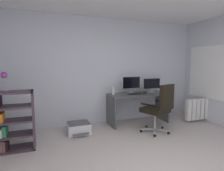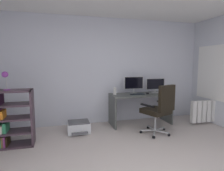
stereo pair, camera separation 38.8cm
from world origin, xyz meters
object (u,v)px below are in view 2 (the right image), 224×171
object	(u,v)px
keyboard	(137,94)
bookshelf	(5,120)
monitor_secondary	(155,85)
office_chair	(160,108)
desk	(140,102)
printer	(79,127)
monitor_main	(134,84)
desk_lamp	(5,77)
computer_mouse	(147,93)
desktop_speaker	(115,91)
radiator	(210,111)

from	to	relation	value
keyboard	bookshelf	xyz separation A→B (m)	(-2.72, -0.51, -0.26)
monitor_secondary	office_chair	xyz separation A→B (m)	(-0.37, -0.89, -0.37)
desk	printer	size ratio (longest dim) A/B	3.08
monitor_main	keyboard	xyz separation A→B (m)	(0.03, -0.16, -0.24)
bookshelf	desk_lamp	distance (m)	0.76
office_chair	computer_mouse	bearing A→B (deg)	83.49
desk	computer_mouse	bearing A→B (deg)	-13.84
keyboard	desk_lamp	distance (m)	2.77
monitor_main	bookshelf	bearing A→B (deg)	-165.87
monitor_main	computer_mouse	xyz separation A→B (m)	(0.30, -0.14, -0.23)
keyboard	desktop_speaker	bearing A→B (deg)	164.32
bookshelf	keyboard	bearing A→B (deg)	10.71
monitor_main	radiator	distance (m)	1.99
desktop_speaker	printer	size ratio (longest dim) A/B	0.36
printer	desk_lamp	bearing A→B (deg)	-163.47
desk	radiator	distance (m)	1.72
keyboard	office_chair	xyz separation A→B (m)	(0.18, -0.73, -0.17)
office_chair	radiator	distance (m)	1.63
monitor_main	desk_lamp	xyz separation A→B (m)	(-2.64, -0.68, 0.26)
bookshelf	desk	bearing A→B (deg)	11.45
computer_mouse	bookshelf	size ratio (longest dim) A/B	0.10
office_chair	bookshelf	distance (m)	2.91
desk_lamp	monitor_main	bearing A→B (deg)	14.38
desktop_speaker	radiator	size ratio (longest dim) A/B	0.16
monitor_secondary	computer_mouse	world-z (taller)	monitor_secondary
office_chair	desk_lamp	world-z (taller)	desk_lamp
printer	computer_mouse	bearing A→B (deg)	5.40
monitor_main	printer	size ratio (longest dim) A/B	1.04
monitor_main	keyboard	bearing A→B (deg)	-79.02
keyboard	computer_mouse	xyz separation A→B (m)	(0.27, 0.02, 0.01)
desk	desktop_speaker	world-z (taller)	desktop_speaker
monitor_main	radiator	size ratio (longest dim) A/B	0.46
monitor_main	office_chair	bearing A→B (deg)	-76.44
keyboard	desk_lamp	size ratio (longest dim) A/B	1.05
computer_mouse	office_chair	xyz separation A→B (m)	(-0.09, -0.75, -0.18)
office_chair	printer	bearing A→B (deg)	159.67
keyboard	computer_mouse	size ratio (longest dim) A/B	3.40
desk	monitor_main	bearing A→B (deg)	143.53
desk	office_chair	world-z (taller)	office_chair
monitor_secondary	desktop_speaker	bearing A→B (deg)	-177.47
bookshelf	printer	world-z (taller)	bookshelf
monitor_main	monitor_secondary	distance (m)	0.58
bookshelf	desktop_speaker	bearing A→B (deg)	16.00
keyboard	bookshelf	size ratio (longest dim) A/B	0.33
radiator	desktop_speaker	bearing A→B (deg)	167.48
desk_lamp	computer_mouse	bearing A→B (deg)	10.29
desk	desktop_speaker	bearing A→B (deg)	174.91
computer_mouse	office_chair	bearing A→B (deg)	-79.90
computer_mouse	monitor_main	bearing A→B (deg)	171.10
computer_mouse	radiator	size ratio (longest dim) A/B	0.09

